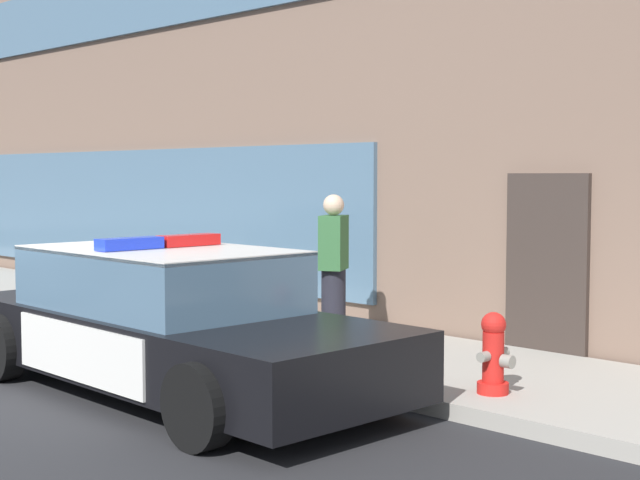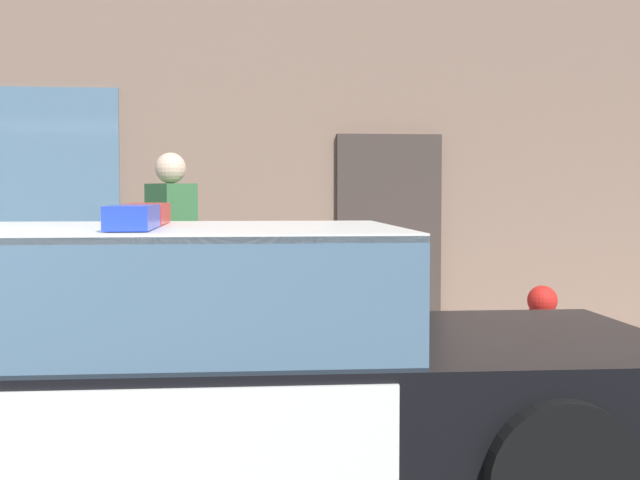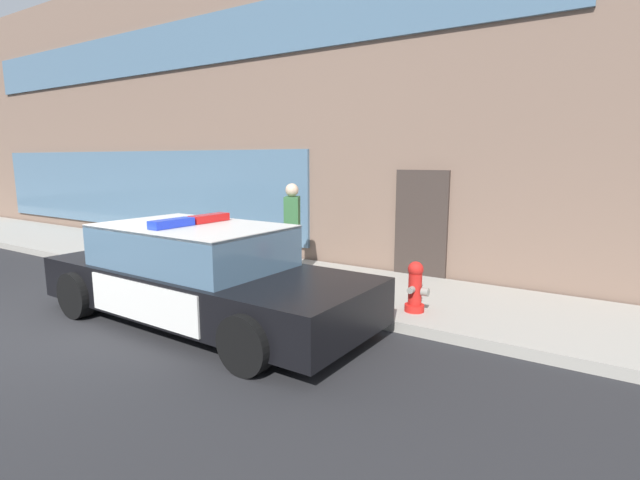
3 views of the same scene
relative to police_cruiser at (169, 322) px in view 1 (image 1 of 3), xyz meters
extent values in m
cube|color=#A39E93|center=(-1.72, 2.38, -0.61)|extent=(48.00, 2.63, 0.15)
cube|color=#7A6051|center=(-4.43, 7.90, 2.80)|extent=(20.93, 8.32, 6.96)
cube|color=slate|center=(-6.95, 3.71, 0.77)|extent=(12.56, 0.08, 2.10)
cube|color=#382D28|center=(1.84, 3.71, 0.37)|extent=(1.00, 0.08, 2.10)
cube|color=black|center=(0.06, 0.00, -0.18)|extent=(5.07, 1.97, 0.60)
cube|color=silver|center=(1.67, -0.03, -0.02)|extent=(1.74, 1.87, 0.05)
cube|color=silver|center=(-1.70, 0.03, -0.02)|extent=(1.44, 1.87, 0.05)
cube|color=silver|center=(-0.02, 0.95, -0.18)|extent=(2.12, 0.07, 0.51)
cube|color=silver|center=(-0.06, -0.95, -0.18)|extent=(2.12, 0.07, 0.51)
cube|color=yellow|center=(-0.02, 0.97, -0.18)|extent=(0.22, 0.02, 0.26)
cube|color=slate|center=(-0.14, 0.00, 0.39)|extent=(2.65, 1.74, 0.60)
cube|color=silver|center=(-0.14, 0.00, 0.68)|extent=(2.65, 1.74, 0.04)
cube|color=red|center=(-0.14, 0.34, 0.76)|extent=(0.21, 0.64, 0.11)
cube|color=blue|center=(-0.15, -0.34, 0.76)|extent=(0.21, 0.64, 0.11)
cylinder|color=black|center=(1.74, 0.91, -0.34)|extent=(0.68, 0.23, 0.68)
cylinder|color=black|center=(1.71, -0.97, -0.34)|extent=(0.68, 0.23, 0.68)
cylinder|color=black|center=(-1.59, 0.97, -0.34)|extent=(0.68, 0.23, 0.68)
cylinder|color=black|center=(-1.62, -0.91, -0.34)|extent=(0.68, 0.23, 0.68)
cylinder|color=red|center=(2.58, 1.62, -0.48)|extent=(0.28, 0.28, 0.10)
cylinder|color=red|center=(2.58, 1.62, -0.21)|extent=(0.19, 0.19, 0.45)
sphere|color=red|center=(2.58, 1.62, 0.09)|extent=(0.22, 0.22, 0.22)
cylinder|color=gray|center=(2.58, 1.62, 0.16)|extent=(0.06, 0.06, 0.05)
cylinder|color=gray|center=(2.58, 1.47, -0.18)|extent=(0.09, 0.10, 0.09)
cylinder|color=gray|center=(2.58, 1.76, -0.18)|extent=(0.09, 0.10, 0.09)
cylinder|color=gray|center=(2.73, 1.62, -0.22)|extent=(0.10, 0.12, 0.12)
cylinder|color=#23232D|center=(-0.13, 2.38, -0.11)|extent=(0.28, 0.28, 0.85)
cube|color=#336638|center=(-0.13, 2.38, 0.63)|extent=(0.42, 0.48, 0.62)
sphere|color=beige|center=(-0.13, 2.38, 1.06)|extent=(0.24, 0.24, 0.24)
camera|label=1|loc=(7.19, -5.14, 1.40)|focal=51.72mm
camera|label=2|loc=(0.27, -4.56, 0.88)|focal=49.59mm
camera|label=3|loc=(4.99, -4.56, 1.62)|focal=26.58mm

